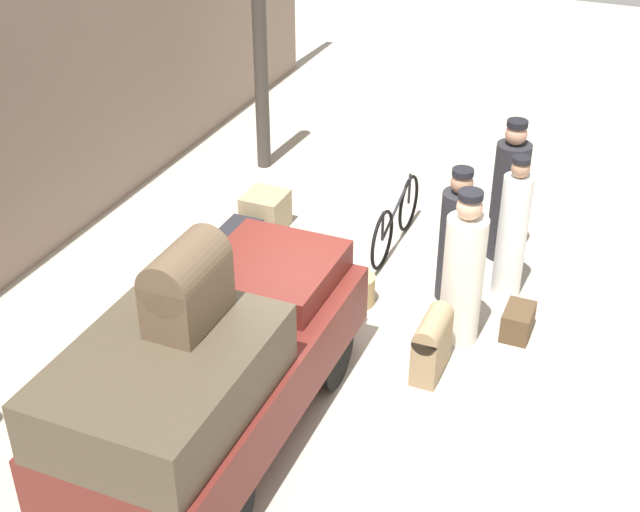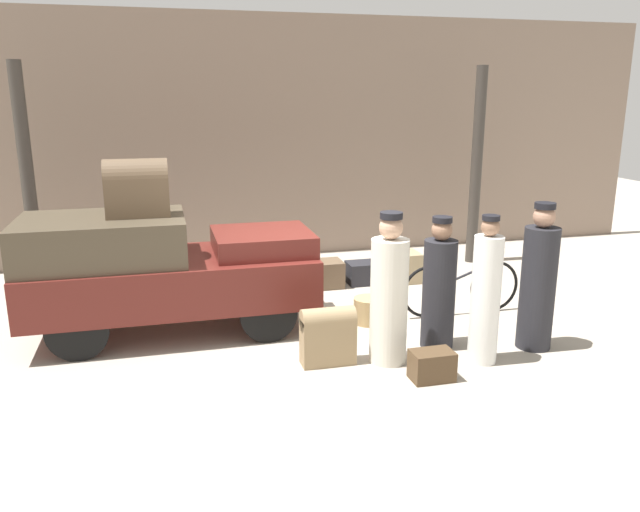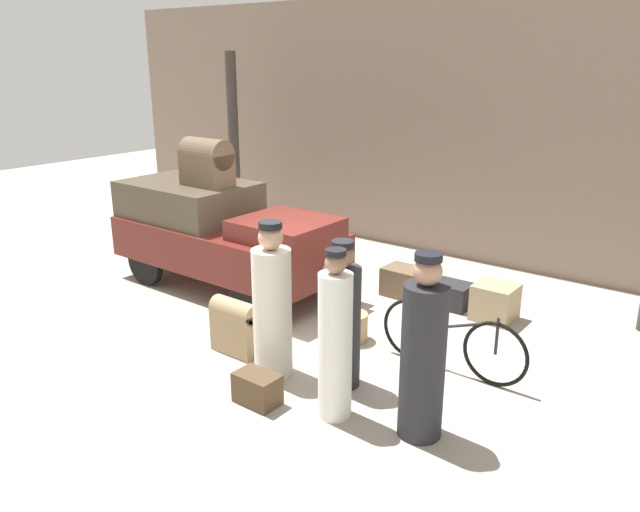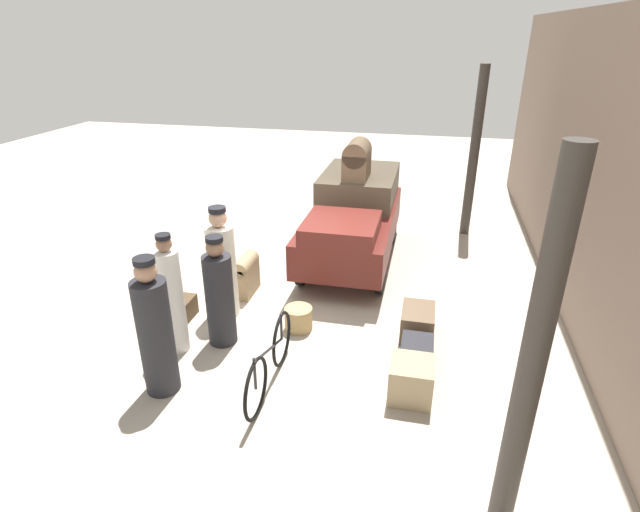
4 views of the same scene
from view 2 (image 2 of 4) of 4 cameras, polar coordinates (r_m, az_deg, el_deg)
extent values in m
plane|color=#A89E8E|center=(8.49, -0.98, -6.63)|extent=(30.00, 30.00, 0.00)
cube|color=gray|center=(11.94, -5.69, 10.58)|extent=(16.00, 0.15, 4.50)
cylinder|color=#38332D|center=(10.59, -25.15, 6.22)|extent=(0.21, 0.21, 3.56)
cylinder|color=#38332D|center=(11.83, 14.10, 7.90)|extent=(0.21, 0.21, 3.56)
cylinder|color=black|center=(9.28, -6.22, -2.45)|extent=(0.73, 0.12, 0.73)
cylinder|color=black|center=(7.97, -4.73, -5.33)|extent=(0.73, 0.12, 0.73)
cylinder|color=black|center=(9.26, -20.39, -3.35)|extent=(0.73, 0.12, 0.73)
cylinder|color=black|center=(7.94, -21.33, -6.39)|extent=(0.73, 0.12, 0.73)
cube|color=#591E19|center=(8.43, -13.29, -2.16)|extent=(3.69, 1.56, 0.63)
cube|color=#473D2D|center=(8.32, -19.26, 1.42)|extent=(2.03, 1.44, 0.57)
cube|color=#591E19|center=(8.42, -5.29, 1.34)|extent=(1.29, 1.22, 0.28)
torus|color=black|center=(9.37, 15.64, -2.68)|extent=(0.76, 0.04, 0.76)
torus|color=black|center=(8.91, 9.79, -3.25)|extent=(0.76, 0.04, 0.76)
cylinder|color=#232328|center=(9.07, 12.86, -1.84)|extent=(1.06, 0.04, 0.41)
cylinder|color=#232328|center=(8.85, 9.85, -2.04)|extent=(0.04, 0.04, 0.39)
cylinder|color=#232328|center=(9.31, 15.73, -1.43)|extent=(0.04, 0.04, 0.43)
cylinder|color=tan|center=(8.66, 4.49, -4.98)|extent=(0.42, 0.42, 0.36)
cylinder|color=silver|center=(7.29, 6.31, -4.16)|extent=(0.44, 0.44, 1.48)
sphere|color=tan|center=(7.06, 6.51, 2.60)|extent=(0.27, 0.27, 0.27)
cylinder|color=black|center=(7.03, 6.54, 3.70)|extent=(0.26, 0.26, 0.07)
cylinder|color=#232328|center=(8.10, 19.28, -2.83)|extent=(0.42, 0.42, 1.53)
sphere|color=tan|center=(7.89, 19.82, 3.39)|extent=(0.26, 0.26, 0.26)
cylinder|color=black|center=(7.87, 19.91, 4.35)|extent=(0.25, 0.25, 0.07)
cylinder|color=#232328|center=(7.84, 10.80, -3.45)|extent=(0.41, 0.41, 1.36)
sphere|color=#936B51|center=(7.63, 11.09, 2.34)|extent=(0.25, 0.25, 0.25)
cylinder|color=black|center=(7.60, 11.14, 3.29)|extent=(0.24, 0.24, 0.07)
cylinder|color=white|center=(7.48, 14.88, -3.93)|extent=(0.34, 0.34, 1.52)
sphere|color=#936B51|center=(7.26, 15.32, 2.56)|extent=(0.21, 0.21, 0.21)
cylinder|color=black|center=(7.24, 15.38, 3.39)|extent=(0.20, 0.20, 0.06)
cube|color=brown|center=(10.20, 0.13, -1.67)|extent=(0.68, 0.47, 0.43)
cube|color=#232328|center=(10.44, 4.01, -1.53)|extent=(0.55, 0.43, 0.36)
cube|color=#937A56|center=(7.34, 0.73, -7.80)|extent=(0.63, 0.27, 0.56)
cylinder|color=#937A56|center=(7.24, 0.74, -5.75)|extent=(0.63, 0.27, 0.27)
cube|color=#9E8966|center=(10.61, 7.53, -0.97)|extent=(0.54, 0.53, 0.50)
cube|color=#4C3823|center=(7.10, 10.20, -9.82)|extent=(0.47, 0.30, 0.33)
cube|color=brown|center=(8.19, -16.34, 5.24)|extent=(0.77, 0.46, 0.49)
cylinder|color=brown|center=(8.16, -16.47, 6.95)|extent=(0.77, 0.46, 0.46)
camera|label=1|loc=(7.73, -69.30, 27.07)|focal=50.00mm
camera|label=3|loc=(7.04, 63.18, 10.08)|focal=35.00mm
camera|label=4|loc=(13.05, 30.39, 17.56)|focal=28.00mm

